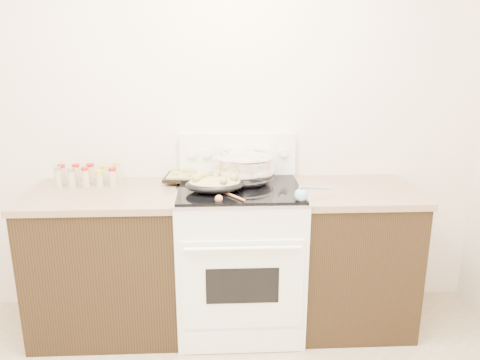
{
  "coord_description": "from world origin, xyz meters",
  "views": [
    {
      "loc": [
        0.22,
        -1.32,
        1.76
      ],
      "look_at": [
        0.35,
        1.37,
        1.0
      ],
      "focal_mm": 35.0,
      "sensor_mm": 36.0,
      "label": 1
    }
  ],
  "objects": [
    {
      "name": "room_shell",
      "position": [
        0.0,
        0.0,
        1.7
      ],
      "size": [
        4.1,
        3.6,
        2.75
      ],
      "color": "silver",
      "rests_on": "ground"
    },
    {
      "name": "blue_ladle",
      "position": [
        0.69,
        1.15,
        0.98
      ],
      "size": [
        0.24,
        0.17,
        0.1
      ],
      "color": "#7BA2B8",
      "rests_on": "kitchen_range"
    },
    {
      "name": "baking_sheet",
      "position": [
        0.09,
        1.64,
        0.96
      ],
      "size": [
        0.46,
        0.35,
        0.06
      ],
      "color": "black",
      "rests_on": "kitchen_range"
    },
    {
      "name": "counter_right",
      "position": [
        1.08,
        1.43,
        0.46
      ],
      "size": [
        0.73,
        0.67,
        0.92
      ],
      "color": "black",
      "rests_on": "ground"
    },
    {
      "name": "counter_left",
      "position": [
        -0.48,
        1.43,
        0.46
      ],
      "size": [
        0.93,
        0.67,
        0.92
      ],
      "color": "black",
      "rests_on": "ground"
    },
    {
      "name": "kitchen_range",
      "position": [
        0.35,
        1.42,
        0.49
      ],
      "size": [
        0.78,
        0.73,
        1.22
      ],
      "color": "white",
      "rests_on": "ground"
    },
    {
      "name": "roasting_pan",
      "position": [
        0.2,
        1.33,
        0.99
      ],
      "size": [
        0.35,
        0.24,
        0.11
      ],
      "color": "black",
      "rests_on": "kitchen_range"
    },
    {
      "name": "wooden_spoon",
      "position": [
        0.25,
        1.18,
        0.95
      ],
      "size": [
        0.17,
        0.24,
        0.04
      ],
      "color": "#B77D54",
      "rests_on": "kitchen_range"
    },
    {
      "name": "mixing_bowl",
      "position": [
        0.38,
        1.51,
        1.03
      ],
      "size": [
        0.47,
        0.47,
        0.23
      ],
      "color": "silver",
      "rests_on": "kitchen_range"
    },
    {
      "name": "spice_jars",
      "position": [
        -0.61,
        1.59,
        0.98
      ],
      "size": [
        0.4,
        0.16,
        0.13
      ],
      "color": "#BFB28C",
      "rests_on": "counter_left"
    }
  ]
}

